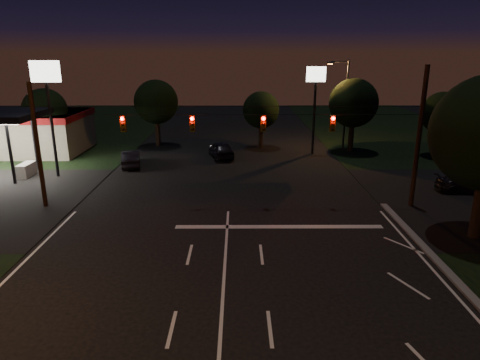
{
  "coord_description": "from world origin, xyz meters",
  "views": [
    {
      "loc": [
        0.65,
        -11.41,
        9.71
      ],
      "look_at": [
        0.74,
        10.95,
        3.0
      ],
      "focal_mm": 32.0,
      "sensor_mm": 36.0,
      "label": 1
    }
  ],
  "objects_px": {
    "utility_pole_right": "(411,206)",
    "car_oncoming_a": "(221,149)",
    "car_cross": "(467,184)",
    "car_oncoming_b": "(131,158)"
  },
  "relations": [
    {
      "from": "utility_pole_right",
      "to": "car_oncoming_a",
      "type": "height_order",
      "value": "utility_pole_right"
    },
    {
      "from": "utility_pole_right",
      "to": "car_cross",
      "type": "bearing_deg",
      "value": 28.76
    },
    {
      "from": "utility_pole_right",
      "to": "car_cross",
      "type": "relative_size",
      "value": 2.11
    },
    {
      "from": "utility_pole_right",
      "to": "car_oncoming_b",
      "type": "height_order",
      "value": "utility_pole_right"
    },
    {
      "from": "utility_pole_right",
      "to": "car_oncoming_b",
      "type": "relative_size",
      "value": 2.11
    },
    {
      "from": "car_oncoming_a",
      "to": "car_oncoming_b",
      "type": "distance_m",
      "value": 8.47
    },
    {
      "from": "car_oncoming_b",
      "to": "car_cross",
      "type": "bearing_deg",
      "value": 151.66
    },
    {
      "from": "car_oncoming_b",
      "to": "car_cross",
      "type": "relative_size",
      "value": 1.0
    },
    {
      "from": "car_oncoming_a",
      "to": "car_oncoming_b",
      "type": "bearing_deg",
      "value": 8.4
    },
    {
      "from": "utility_pole_right",
      "to": "car_oncoming_b",
      "type": "xyz_separation_m",
      "value": [
        -20.85,
        10.29,
        0.7
      ]
    }
  ]
}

